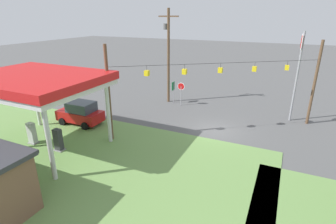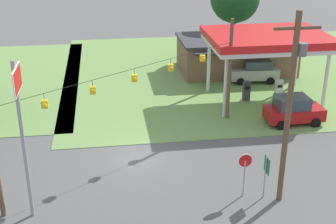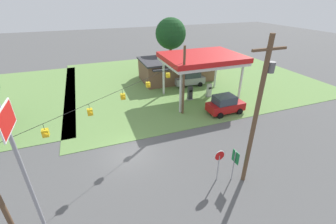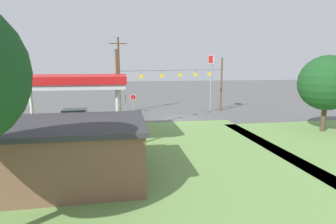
{
  "view_description": "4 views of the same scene",
  "coord_description": "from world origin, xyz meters",
  "px_view_note": "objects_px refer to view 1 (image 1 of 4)",
  "views": [
    {
      "loc": [
        -4.76,
        20.05,
        9.22
      ],
      "look_at": [
        3.49,
        2.15,
        1.88
      ],
      "focal_mm": 28.0,
      "sensor_mm": 36.0,
      "label": 1
    },
    {
      "loc": [
        -1.7,
        -25.28,
        13.79
      ],
      "look_at": [
        2.02,
        0.56,
        2.7
      ],
      "focal_mm": 50.0,
      "sensor_mm": 36.0,
      "label": 2
    },
    {
      "loc": [
        -2.13,
        -14.86,
        11.57
      ],
      "look_at": [
        4.0,
        1.53,
        2.44
      ],
      "focal_mm": 24.0,
      "sensor_mm": 36.0,
      "label": 3
    },
    {
      "loc": [
        6.38,
        29.91,
        6.17
      ],
      "look_at": [
        1.96,
        3.53,
        1.48
      ],
      "focal_mm": 28.0,
      "sensor_mm": 36.0,
      "label": 4
    }
  ],
  "objects_px": {
    "fuel_pump_far": "(32,134)",
    "route_sign": "(173,88)",
    "gas_station_canopy": "(35,82)",
    "utility_pole_main": "(168,52)",
    "stop_sign_overhead": "(299,60)",
    "fuel_pump_near": "(58,141)",
    "car_at_pumps_front": "(81,113)",
    "stop_sign_roadside": "(181,89)"
  },
  "relations": [
    {
      "from": "fuel_pump_near",
      "to": "stop_sign_roadside",
      "type": "xyz_separation_m",
      "value": [
        -4.13,
        -13.06,
        1.01
      ]
    },
    {
      "from": "car_at_pumps_front",
      "to": "stop_sign_roadside",
      "type": "height_order",
      "value": "stop_sign_roadside"
    },
    {
      "from": "fuel_pump_near",
      "to": "stop_sign_roadside",
      "type": "distance_m",
      "value": 13.74
    },
    {
      "from": "route_sign",
      "to": "stop_sign_roadside",
      "type": "bearing_deg",
      "value": 162.61
    },
    {
      "from": "gas_station_canopy",
      "to": "route_sign",
      "type": "distance_m",
      "value": 14.47
    },
    {
      "from": "gas_station_canopy",
      "to": "utility_pole_main",
      "type": "xyz_separation_m",
      "value": [
        -3.65,
        -13.69,
        0.57
      ]
    },
    {
      "from": "gas_station_canopy",
      "to": "stop_sign_overhead",
      "type": "xyz_separation_m",
      "value": [
        -16.23,
        -13.28,
        0.62
      ]
    },
    {
      "from": "fuel_pump_near",
      "to": "route_sign",
      "type": "relative_size",
      "value": 0.7
    },
    {
      "from": "car_at_pumps_front",
      "to": "route_sign",
      "type": "distance_m",
      "value": 10.24
    },
    {
      "from": "car_at_pumps_front",
      "to": "stop_sign_overhead",
      "type": "height_order",
      "value": "stop_sign_overhead"
    },
    {
      "from": "fuel_pump_near",
      "to": "fuel_pump_far",
      "type": "bearing_deg",
      "value": 0.0
    },
    {
      "from": "fuel_pump_far",
      "to": "utility_pole_main",
      "type": "bearing_deg",
      "value": -109.99
    },
    {
      "from": "gas_station_canopy",
      "to": "stop_sign_overhead",
      "type": "distance_m",
      "value": 20.98
    },
    {
      "from": "car_at_pumps_front",
      "to": "route_sign",
      "type": "relative_size",
      "value": 1.7
    },
    {
      "from": "fuel_pump_far",
      "to": "stop_sign_overhead",
      "type": "relative_size",
      "value": 0.21
    },
    {
      "from": "gas_station_canopy",
      "to": "stop_sign_overhead",
      "type": "height_order",
      "value": "stop_sign_overhead"
    },
    {
      "from": "stop_sign_overhead",
      "to": "utility_pole_main",
      "type": "relative_size",
      "value": 0.81
    },
    {
      "from": "gas_station_canopy",
      "to": "fuel_pump_near",
      "type": "bearing_deg",
      "value": -179.93
    },
    {
      "from": "fuel_pump_near",
      "to": "car_at_pumps_front",
      "type": "relative_size",
      "value": 0.41
    },
    {
      "from": "fuel_pump_near",
      "to": "utility_pole_main",
      "type": "bearing_deg",
      "value": -99.6
    },
    {
      "from": "gas_station_canopy",
      "to": "route_sign",
      "type": "xyz_separation_m",
      "value": [
        -4.42,
        -13.39,
        -3.24
      ]
    },
    {
      "from": "car_at_pumps_front",
      "to": "utility_pole_main",
      "type": "height_order",
      "value": "utility_pole_main"
    },
    {
      "from": "stop_sign_roadside",
      "to": "stop_sign_overhead",
      "type": "bearing_deg",
      "value": 1.14
    },
    {
      "from": "car_at_pumps_front",
      "to": "utility_pole_main",
      "type": "relative_size",
      "value": 0.41
    },
    {
      "from": "fuel_pump_near",
      "to": "fuel_pump_far",
      "type": "relative_size",
      "value": 1.0
    },
    {
      "from": "fuel_pump_far",
      "to": "utility_pole_main",
      "type": "relative_size",
      "value": 0.17
    },
    {
      "from": "fuel_pump_near",
      "to": "fuel_pump_far",
      "type": "xyz_separation_m",
      "value": [
        2.67,
        0.0,
        0.0
      ]
    },
    {
      "from": "gas_station_canopy",
      "to": "fuel_pump_near",
      "type": "relative_size",
      "value": 5.36
    },
    {
      "from": "utility_pole_main",
      "to": "fuel_pump_far",
      "type": "bearing_deg",
      "value": 70.01
    },
    {
      "from": "fuel_pump_near",
      "to": "fuel_pump_far",
      "type": "height_order",
      "value": "same"
    },
    {
      "from": "gas_station_canopy",
      "to": "stop_sign_roadside",
      "type": "xyz_separation_m",
      "value": [
        -5.46,
        -13.07,
        -3.13
      ]
    },
    {
      "from": "gas_station_canopy",
      "to": "utility_pole_main",
      "type": "relative_size",
      "value": 0.91
    },
    {
      "from": "fuel_pump_far",
      "to": "route_sign",
      "type": "height_order",
      "value": "route_sign"
    },
    {
      "from": "gas_station_canopy",
      "to": "utility_pole_main",
      "type": "distance_m",
      "value": 14.18
    },
    {
      "from": "stop_sign_overhead",
      "to": "route_sign",
      "type": "distance_m",
      "value": 12.43
    },
    {
      "from": "fuel_pump_far",
      "to": "route_sign",
      "type": "xyz_separation_m",
      "value": [
        -5.75,
        -13.39,
        0.91
      ]
    },
    {
      "from": "gas_station_canopy",
      "to": "stop_sign_overhead",
      "type": "relative_size",
      "value": 1.13
    },
    {
      "from": "fuel_pump_near",
      "to": "car_at_pumps_front",
      "type": "bearing_deg",
      "value": -65.89
    },
    {
      "from": "fuel_pump_near",
      "to": "route_sign",
      "type": "distance_m",
      "value": 13.77
    },
    {
      "from": "gas_station_canopy",
      "to": "fuel_pump_far",
      "type": "height_order",
      "value": "gas_station_canopy"
    },
    {
      "from": "utility_pole_main",
      "to": "fuel_pump_near",
      "type": "bearing_deg",
      "value": 80.4
    },
    {
      "from": "utility_pole_main",
      "to": "route_sign",
      "type": "bearing_deg",
      "value": 158.61
    }
  ]
}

